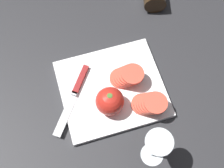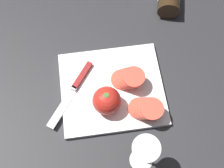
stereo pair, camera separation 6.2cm
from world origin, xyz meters
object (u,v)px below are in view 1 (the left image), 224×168
at_px(wine_glass, 157,146).
at_px(whole_tomato, 110,101).
at_px(knife, 77,88).
at_px(tomato_slice_stack_near, 126,76).
at_px(tomato_slice_stack_far, 149,104).

relative_size(wine_glass, whole_tomato, 1.83).
relative_size(knife, tomato_slice_stack_near, 2.05).
height_order(wine_glass, tomato_slice_stack_far, wine_glass).
distance_m(whole_tomato, tomato_slice_stack_far, 0.12).
bearing_deg(tomato_slice_stack_far, knife, -32.28).
xyz_separation_m(wine_glass, whole_tomato, (0.08, -0.18, -0.05)).
bearing_deg(tomato_slice_stack_far, tomato_slice_stack_near, -70.86).
bearing_deg(whole_tomato, tomato_slice_stack_near, -136.86).
height_order(whole_tomato, tomato_slice_stack_far, whole_tomato).
relative_size(knife, tomato_slice_stack_far, 2.12).
distance_m(whole_tomato, tomato_slice_stack_near, 0.11).
relative_size(wine_glass, knife, 0.76).
xyz_separation_m(wine_glass, tomato_slice_stack_far, (-0.04, -0.14, -0.07)).
xyz_separation_m(wine_glass, tomato_slice_stack_near, (0.00, -0.25, -0.07)).
bearing_deg(tomato_slice_stack_near, tomato_slice_stack_far, 109.14).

